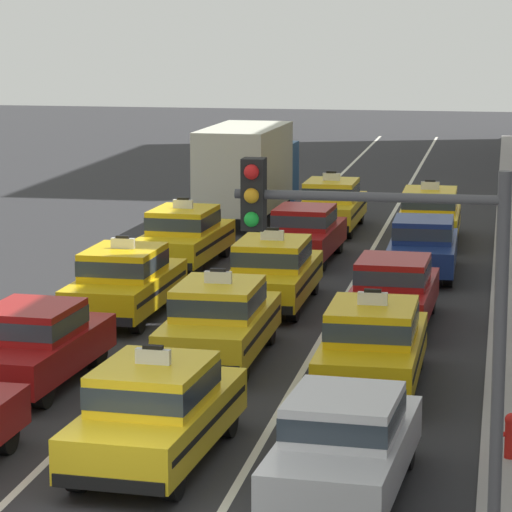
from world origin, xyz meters
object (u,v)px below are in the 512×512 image
traffic_light_pole (407,328)px  taxi_right_second (372,344)px  sedan_right_nearest (344,441)px  box_truck_left_fifth (249,169)px  taxi_center_third (273,271)px  sedan_right_third (393,289)px  sedan_right_fourth (423,245)px  taxi_center_second (219,320)px  taxi_right_fifth (430,214)px  taxi_left_third (125,281)px  taxi_center_nearest (156,410)px  taxi_center_fifth (332,204)px  fire_hydrant (511,433)px  taxi_left_fourth (184,235)px  sedan_left_second (34,342)px  sedan_center_fourth (305,232)px

traffic_light_pole → taxi_right_second: bearing=97.3°
sedan_right_nearest → box_truck_left_fifth: bearing=103.9°
taxi_center_third → sedan_right_third: size_ratio=1.05×
box_truck_left_fifth → sedan_right_third: size_ratio=1.62×
box_truck_left_fifth → sedan_right_fourth: (6.46, -8.66, -0.93)m
taxi_center_second → traffic_light_pole: size_ratio=0.82×
taxi_right_second → taxi_right_fifth: size_ratio=1.00×
taxi_left_third → taxi_right_second: size_ratio=1.01×
taxi_center_nearest → taxi_right_second: bearing=59.0°
taxi_center_third → taxi_center_fifth: same height
taxi_center_third → fire_hydrant: bearing=-62.2°
taxi_right_second → sedan_right_nearest: bearing=-88.4°
taxi_left_fourth → taxi_right_fifth: (6.54, 5.25, 0.00)m
box_truck_left_fifth → taxi_center_third: (3.12, -13.20, -0.90)m
sedan_left_second → taxi_left_fourth: size_ratio=0.95×
sedan_center_fourth → taxi_right_fifth: size_ratio=0.95×
taxi_left_fourth → fire_hydrant: bearing=-59.8°
taxi_center_second → sedan_right_nearest: (3.44, -7.26, -0.03)m
box_truck_left_fifth → fire_hydrant: bearing=-69.9°
taxi_center_nearest → taxi_center_second: bearing=93.0°
taxi_left_fourth → taxi_center_nearest: (3.48, -16.35, 0.00)m
taxi_center_third → taxi_right_fifth: 10.46m
taxi_center_second → sedan_right_fourth: (3.53, 9.83, -0.03)m
sedan_left_second → sedan_right_nearest: size_ratio=1.00×
taxi_center_fifth → traffic_light_pole: (4.56, -29.26, 2.94)m
taxi_center_third → taxi_right_fifth: same height
taxi_center_third → sedan_right_fourth: bearing=53.7°
sedan_left_second → box_truck_left_fifth: bearing=89.5°
taxi_right_fifth → traffic_light_pole: size_ratio=0.82×
fire_hydrant → traffic_light_pole: traffic_light_pole is taller
taxi_left_fourth → taxi_center_second: same height
sedan_right_third → taxi_right_second: bearing=-89.4°
fire_hydrant → taxi_center_fifth: bearing=104.4°
taxi_center_nearest → taxi_right_fifth: bearing=81.9°
taxi_left_third → taxi_center_third: same height
sedan_right_third → taxi_center_fifth: bearing=103.3°
taxi_left_third → taxi_center_nearest: bearing=-71.3°
box_truck_left_fifth → fire_hydrant: (8.80, -23.98, -1.23)m
taxi_left_fourth → sedan_right_nearest: size_ratio=1.05×
taxi_center_third → taxi_right_fifth: (3.20, 9.96, 0.00)m
sedan_right_fourth → fire_hydrant: sedan_right_fourth is taller
sedan_center_fourth → sedan_right_nearest: (3.38, -18.65, 0.00)m
sedan_center_fourth → taxi_center_fifth: size_ratio=0.95×
box_truck_left_fifth → traffic_light_pole: traffic_light_pole is taller
sedan_center_fourth → fire_hydrant: sedan_center_fourth is taller
taxi_left_fourth → taxi_left_third: bearing=-88.8°
taxi_center_nearest → taxi_right_fifth: size_ratio=1.02×
sedan_right_nearest → sedan_right_fourth: same height
sedan_center_fourth → sedan_right_nearest: size_ratio=0.99×
taxi_center_third → box_truck_left_fifth: bearing=103.3°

